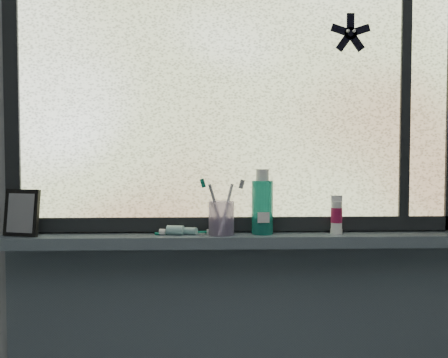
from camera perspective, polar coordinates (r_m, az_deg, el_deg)
name	(u,v)px	position (r m, az deg, el deg)	size (l,w,h in m)	color
wall_back	(236,167)	(1.79, 1.35, 1.34)	(3.00, 0.01, 2.50)	#9EA3A8
windowsill	(237,240)	(1.74, 1.50, -6.98)	(1.62, 0.14, 0.04)	#51606C
window_pane	(236,88)	(1.78, 1.41, 10.36)	(1.50, 0.01, 1.00)	silver
frame_bottom	(236,224)	(1.78, 1.40, -5.13)	(1.60, 0.03, 0.05)	black
frame_left	(12,87)	(1.90, -23.04, 9.69)	(0.05, 0.03, 1.10)	black
frame_mullion	(405,89)	(1.91, 19.95, 9.68)	(0.04, 0.03, 1.00)	black
starfish_sticker	(350,33)	(1.87, 14.24, 15.82)	(0.15, 0.02, 0.15)	black
vanity_mirror	(22,213)	(1.82, -22.11, -3.59)	(0.13, 0.06, 0.16)	black
toothpaste_tube	(181,230)	(1.73, -4.94, -5.84)	(0.18, 0.04, 0.03)	silver
toothbrush_cup	(221,218)	(1.71, -0.30, -4.50)	(0.09, 0.09, 0.11)	#BBA4DA
toothbrush_lying	(181,232)	(1.74, -4.91, -6.07)	(0.23, 0.02, 0.02)	#0D785D
mouthwash_bottle	(262,202)	(1.73, 4.40, -2.60)	(0.07, 0.07, 0.19)	teal
cream_tube	(337,213)	(1.78, 12.74, -3.86)	(0.04, 0.04, 0.10)	silver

